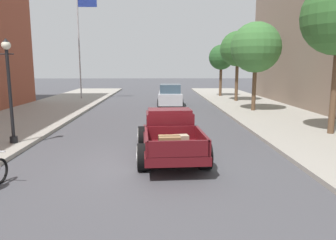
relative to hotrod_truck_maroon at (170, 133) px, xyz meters
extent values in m
plane|color=#47474C|center=(-0.68, -1.02, -0.75)|extent=(140.00, 140.00, 0.00)
cube|color=#510F14|center=(0.02, -0.24, -0.21)|extent=(2.02, 4.99, 0.24)
cube|color=#510F14|center=(0.00, 0.11, 0.31)|extent=(1.62, 1.18, 0.80)
cube|color=#510F14|center=(0.00, 0.06, 0.77)|extent=(1.48, 1.01, 0.12)
cube|color=#3D4C5B|center=(-0.03, 0.68, 0.47)|extent=(1.33, 0.11, 0.44)
cube|color=#510F14|center=(-0.07, 1.40, 0.17)|extent=(1.40, 1.57, 0.52)
cube|color=silver|center=(-0.12, 2.20, 0.15)|extent=(0.68, 0.14, 0.47)
cube|color=#510F14|center=(0.09, -1.64, -0.07)|extent=(1.80, 2.19, 0.04)
cube|color=#510F14|center=(-0.72, -1.69, 0.15)|extent=(0.19, 2.10, 0.44)
cube|color=#510F14|center=(0.90, -1.60, 0.15)|extent=(0.19, 2.10, 0.44)
cube|color=#510F14|center=(0.15, -2.65, 0.15)|extent=(1.62, 0.17, 0.44)
cube|color=#510F14|center=(0.04, -0.63, 0.15)|extent=(1.62, 0.17, 0.44)
cylinder|color=black|center=(-0.95, 1.05, -0.35)|extent=(0.40, 0.82, 0.80)
cylinder|color=silver|center=(-1.14, 1.04, -0.35)|extent=(0.05, 0.66, 0.66)
cylinder|color=silver|center=(-1.15, 1.04, -0.35)|extent=(0.03, 0.24, 0.24)
cylinder|color=black|center=(0.84, 1.15, -0.35)|extent=(0.40, 0.82, 0.80)
cylinder|color=silver|center=(1.02, 1.16, -0.35)|extent=(0.05, 0.66, 0.66)
cylinder|color=silver|center=(1.03, 1.16, -0.35)|extent=(0.03, 0.24, 0.24)
cylinder|color=black|center=(-0.81, -1.64, -0.35)|extent=(0.40, 0.82, 0.80)
cylinder|color=silver|center=(-0.99, -1.65, -0.35)|extent=(0.05, 0.66, 0.66)
cylinder|color=silver|center=(-1.00, -1.65, -0.35)|extent=(0.03, 0.24, 0.24)
cylinder|color=black|center=(0.98, -1.54, -0.35)|extent=(0.40, 0.82, 0.80)
cylinder|color=silver|center=(1.17, -1.53, -0.35)|extent=(0.05, 0.66, 0.66)
cylinder|color=silver|center=(1.18, -1.53, -0.35)|extent=(0.03, 0.24, 0.24)
cube|color=olive|center=(-0.07, -2.00, 0.15)|extent=(0.62, 0.47, 0.40)
cube|color=#3D2D1E|center=(-0.07, -2.00, 0.15)|extent=(0.62, 0.08, 0.42)
cube|color=gray|center=(0.29, -1.33, 0.09)|extent=(0.49, 0.39, 0.28)
torus|color=black|center=(-4.47, -2.61, -0.42)|extent=(0.15, 0.67, 0.67)
cube|color=#B7B7BC|center=(0.48, 13.79, -0.14)|extent=(1.81, 4.33, 0.80)
cube|color=#384C5B|center=(0.48, 13.64, 0.58)|extent=(1.56, 2.03, 0.64)
cylinder|color=black|center=(-0.32, 15.10, -0.42)|extent=(0.23, 0.66, 0.66)
cylinder|color=black|center=(1.33, 15.07, -0.42)|extent=(0.23, 0.66, 0.66)
cylinder|color=black|center=(-0.37, 12.52, -0.42)|extent=(0.23, 0.66, 0.66)
cylinder|color=black|center=(1.28, 12.49, -0.42)|extent=(0.23, 0.66, 0.66)
cylinder|color=black|center=(-5.85, 1.30, -0.48)|extent=(0.28, 0.28, 0.24)
cylinder|color=black|center=(-5.85, 1.30, 1.24)|extent=(0.12, 0.12, 3.20)
cylinder|color=black|center=(-5.85, 1.30, 2.69)|extent=(0.50, 0.04, 0.04)
sphere|color=silver|center=(-5.85, 1.30, 3.00)|extent=(0.32, 0.32, 0.32)
cone|color=black|center=(-5.85, 1.30, 3.18)|extent=(0.24, 0.24, 0.14)
cylinder|color=#B2B2B7|center=(-7.32, 18.11, 3.90)|extent=(0.12, 0.12, 9.00)
cube|color=navy|center=(-6.46, 18.11, 7.75)|extent=(1.60, 0.03, 1.00)
cylinder|color=brown|center=(7.03, 2.65, 1.23)|extent=(0.26, 0.26, 3.67)
cylinder|color=brown|center=(5.82, 10.00, 0.81)|extent=(0.26, 0.26, 2.84)
sphere|color=#3D7538|center=(5.82, 10.00, 3.43)|extent=(3.19, 3.19, 3.19)
cylinder|color=brown|center=(6.08, 15.84, 0.99)|extent=(0.26, 0.26, 3.18)
sphere|color=#33662D|center=(6.08, 15.84, 3.65)|extent=(2.86, 2.86, 2.86)
cylinder|color=brown|center=(5.61, 20.35, 0.80)|extent=(0.26, 0.26, 2.80)
sphere|color=#285628|center=(5.61, 20.35, 3.09)|extent=(2.37, 2.37, 2.37)
camera|label=1|loc=(-0.34, -10.62, 2.26)|focal=34.14mm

